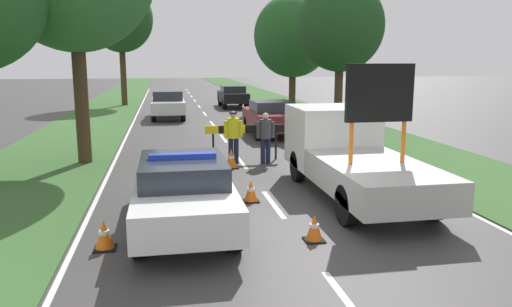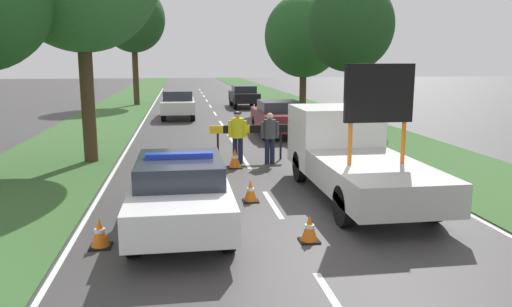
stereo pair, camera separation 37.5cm
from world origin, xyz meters
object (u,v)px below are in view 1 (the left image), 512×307
Objects in this scene: traffic_cone_near_truck at (214,165)px; roadside_tree_mid_left at (340,26)px; work_truck at (349,152)px; roadside_tree_near_right at (293,36)px; traffic_cone_near_police at (314,228)px; road_barrier at (245,132)px; traffic_cone_lane_edge at (104,235)px; pedestrian_civilian at (266,134)px; traffic_cone_centre_front at (231,159)px; queued_car_van_white at (168,104)px; police_car at (183,189)px; traffic_cone_behind_barrier at (251,191)px; roadside_tree_mid_right at (121,19)px; police_officer at (233,133)px; queued_car_wagon_maroon at (271,117)px; queued_car_sedan_black at (233,96)px.

traffic_cone_near_truck is 12.90m from roadside_tree_mid_left.
roadside_tree_near_right is at bearing -100.83° from work_truck.
traffic_cone_near_police is 23.59m from roadside_tree_near_right.
road_barrier is 0.37× the size of roadside_tree_mid_left.
road_barrier is 4.86× the size of traffic_cone_lane_edge.
pedestrian_civilian is 10.80m from roadside_tree_mid_left.
traffic_cone_near_police is at bearing -110.97° from roadside_tree_mid_left.
pedestrian_civilian is 0.23× the size of roadside_tree_mid_left.
road_barrier reaches higher than traffic_cone_near_truck.
traffic_cone_near_police is 6.48m from traffic_cone_centre_front.
traffic_cone_near_truck is 14.33m from queued_car_van_white.
police_car reaches higher than traffic_cone_centre_front.
pedestrian_civilian reaches higher than traffic_cone_centre_front.
traffic_cone_near_truck is at bearing 100.84° from traffic_cone_behind_barrier.
traffic_cone_near_police is 0.06× the size of roadside_tree_mid_right.
pedestrian_civilian is at bearing -51.05° from road_barrier.
work_truck is 6.32m from traffic_cone_lane_edge.
traffic_cone_lane_edge is (-3.02, -2.46, 0.01)m from traffic_cone_behind_barrier.
traffic_cone_near_police is at bearing -24.87° from police_car.
traffic_cone_near_truck reaches higher than traffic_cone_behind_barrier.
roadside_tree_near_right is at bearing -29.06° from roadside_tree_mid_right.
traffic_cone_near_truck is 0.13× the size of queued_car_van_white.
police_car is 0.59× the size of roadside_tree_mid_right.
roadside_tree_mid_left reaches higher than work_truck.
traffic_cone_near_police is (2.31, -1.28, -0.50)m from police_car.
traffic_cone_behind_barrier is 15.00m from roadside_tree_mid_left.
traffic_cone_centre_front is at bearing 54.03° from police_officer.
road_barrier is 5.68m from queued_car_wagon_maroon.
queued_car_sedan_black is (2.03, 25.87, 0.55)m from traffic_cone_near_police.
police_car is at bearing -101.39° from pedestrian_civilian.
queued_car_van_white is (-4.27, 16.78, -0.19)m from work_truck.
work_truck is 20.01m from roadside_tree_near_right.
queued_car_van_white is at bearing 52.92° from queued_car_sedan_black.
police_car is 0.68× the size of roadside_tree_near_right.
police_officer is at bearing 76.99° from police_car.
traffic_cone_centre_front reaches higher than traffic_cone_behind_barrier.
police_officer is at bearing 87.47° from traffic_cone_behind_barrier.
traffic_cone_near_police is 17.12m from roadside_tree_mid_left.
traffic_cone_near_police is at bearing -77.44° from traffic_cone_near_truck.
road_barrier is at bearing -75.66° from roadside_tree_mid_right.
work_truck reaches higher than traffic_cone_lane_edge.
traffic_cone_near_police is (-1.84, -3.18, -0.76)m from work_truck.
traffic_cone_lane_edge is 28.90m from roadside_tree_mid_right.
traffic_cone_centre_front is 17.74m from roadside_tree_near_right.
police_car is at bearing -83.45° from roadside_tree_mid_right.
police_car is 0.69× the size of roadside_tree_mid_left.
roadside_tree_mid_right is (-7.46, 2.67, 5.23)m from queued_car_sedan_black.
police_car is at bearing -103.24° from traffic_cone_near_truck.
roadside_tree_mid_right is (-5.44, 28.54, 5.78)m from traffic_cone_near_police.
roadside_tree_mid_left is (5.90, 15.40, 4.60)m from traffic_cone_near_police.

